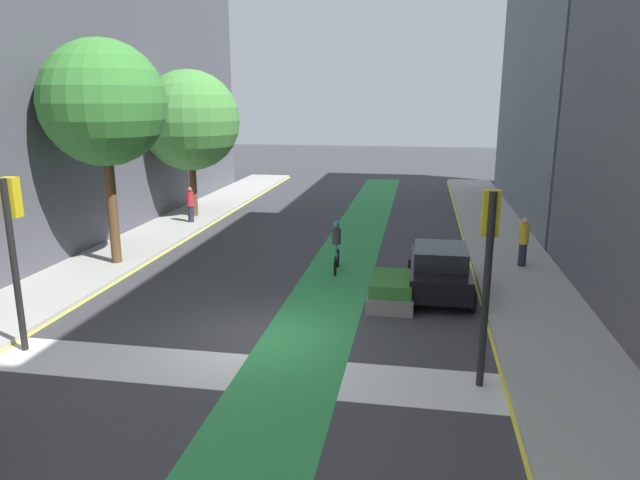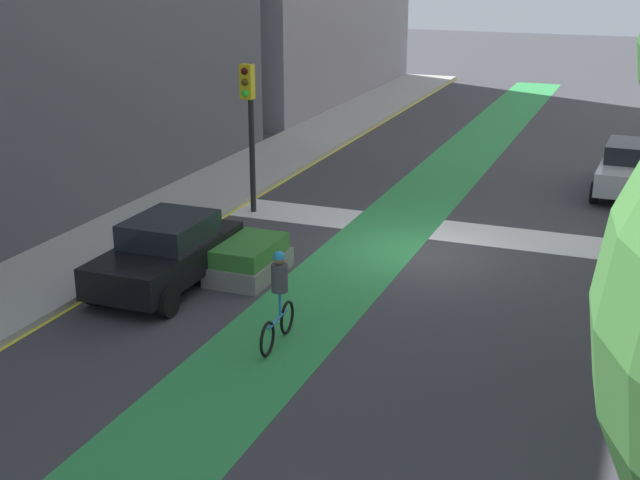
{
  "view_description": "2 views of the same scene",
  "coord_description": "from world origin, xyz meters",
  "px_view_note": "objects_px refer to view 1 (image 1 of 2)",
  "views": [
    {
      "loc": [
        3.98,
        -13.56,
        6.1
      ],
      "look_at": [
        0.64,
        5.64,
        1.25
      ],
      "focal_mm": 32.49,
      "sensor_mm": 36.0,
      "label": 1
    },
    {
      "loc": [
        -5.2,
        20.07,
        7.3
      ],
      "look_at": [
        1.13,
        3.98,
        1.45
      ],
      "focal_mm": 48.83,
      "sensor_mm": 36.0,
      "label": 2
    }
  ],
  "objects_px": {
    "car_black_right_far": "(440,269)",
    "street_tree_near": "(103,104)",
    "traffic_signal_near_left": "(13,231)",
    "street_tree_far": "(190,121)",
    "cyclist_in_lane": "(337,245)",
    "median_planter": "(391,291)",
    "traffic_signal_near_right": "(488,251)",
    "pedestrian_sidewalk_right_a": "(524,241)",
    "pedestrian_sidewalk_left_a": "(190,204)"
  },
  "relations": [
    {
      "from": "cyclist_in_lane",
      "to": "street_tree_near",
      "type": "height_order",
      "value": "street_tree_near"
    },
    {
      "from": "cyclist_in_lane",
      "to": "median_planter",
      "type": "height_order",
      "value": "cyclist_in_lane"
    },
    {
      "from": "traffic_signal_near_right",
      "to": "street_tree_near",
      "type": "relative_size",
      "value": 0.54
    },
    {
      "from": "car_black_right_far",
      "to": "median_planter",
      "type": "distance_m",
      "value": 1.92
    },
    {
      "from": "traffic_signal_near_left",
      "to": "median_planter",
      "type": "xyz_separation_m",
      "value": [
        8.76,
        4.7,
        -2.59
      ]
    },
    {
      "from": "traffic_signal_near_left",
      "to": "street_tree_near",
      "type": "height_order",
      "value": "street_tree_near"
    },
    {
      "from": "street_tree_near",
      "to": "median_planter",
      "type": "bearing_deg",
      "value": -12.79
    },
    {
      "from": "traffic_signal_near_right",
      "to": "median_planter",
      "type": "xyz_separation_m",
      "value": [
        -2.17,
        4.64,
        -2.58
      ]
    },
    {
      "from": "pedestrian_sidewalk_left_a",
      "to": "street_tree_far",
      "type": "relative_size",
      "value": 0.23
    },
    {
      "from": "street_tree_near",
      "to": "street_tree_far",
      "type": "relative_size",
      "value": 1.09
    },
    {
      "from": "street_tree_near",
      "to": "traffic_signal_near_right",
      "type": "bearing_deg",
      "value": -29.37
    },
    {
      "from": "traffic_signal_near_right",
      "to": "cyclist_in_lane",
      "type": "xyz_separation_m",
      "value": [
        -4.28,
        7.65,
        -2.01
      ]
    },
    {
      "from": "street_tree_far",
      "to": "median_planter",
      "type": "xyz_separation_m",
      "value": [
        10.6,
        -10.93,
        -4.53
      ]
    },
    {
      "from": "traffic_signal_near_right",
      "to": "traffic_signal_near_left",
      "type": "bearing_deg",
      "value": -179.67
    },
    {
      "from": "pedestrian_sidewalk_right_a",
      "to": "cyclist_in_lane",
      "type": "bearing_deg",
      "value": -168.11
    },
    {
      "from": "street_tree_far",
      "to": "median_planter",
      "type": "relative_size",
      "value": 3.33
    },
    {
      "from": "pedestrian_sidewalk_right_a",
      "to": "street_tree_far",
      "type": "relative_size",
      "value": 0.25
    },
    {
      "from": "traffic_signal_near_left",
      "to": "car_black_right_far",
      "type": "relative_size",
      "value": 1.01
    },
    {
      "from": "traffic_signal_near_left",
      "to": "car_black_right_far",
      "type": "bearing_deg",
      "value": 30.11
    },
    {
      "from": "traffic_signal_near_left",
      "to": "cyclist_in_lane",
      "type": "bearing_deg",
      "value": 49.25
    },
    {
      "from": "traffic_signal_near_right",
      "to": "pedestrian_sidewalk_left_a",
      "type": "bearing_deg",
      "value": 131.22
    },
    {
      "from": "pedestrian_sidewalk_right_a",
      "to": "street_tree_near",
      "type": "height_order",
      "value": "street_tree_near"
    },
    {
      "from": "traffic_signal_near_left",
      "to": "median_planter",
      "type": "bearing_deg",
      "value": 28.24
    },
    {
      "from": "car_black_right_far",
      "to": "pedestrian_sidewalk_left_a",
      "type": "height_order",
      "value": "pedestrian_sidewalk_left_a"
    },
    {
      "from": "cyclist_in_lane",
      "to": "pedestrian_sidewalk_left_a",
      "type": "height_order",
      "value": "cyclist_in_lane"
    },
    {
      "from": "pedestrian_sidewalk_right_a",
      "to": "pedestrian_sidewalk_left_a",
      "type": "relative_size",
      "value": 1.05
    },
    {
      "from": "pedestrian_sidewalk_right_a",
      "to": "street_tree_far",
      "type": "xyz_separation_m",
      "value": [
        -15.06,
        6.54,
        3.87
      ]
    },
    {
      "from": "traffic_signal_near_left",
      "to": "pedestrian_sidewalk_right_a",
      "type": "height_order",
      "value": "traffic_signal_near_left"
    },
    {
      "from": "traffic_signal_near_left",
      "to": "pedestrian_sidewalk_left_a",
      "type": "bearing_deg",
      "value": 95.83
    },
    {
      "from": "cyclist_in_lane",
      "to": "street_tree_far",
      "type": "relative_size",
      "value": 0.26
    },
    {
      "from": "traffic_signal_near_right",
      "to": "pedestrian_sidewalk_right_a",
      "type": "distance_m",
      "value": 9.51
    },
    {
      "from": "car_black_right_far",
      "to": "pedestrian_sidewalk_right_a",
      "type": "distance_m",
      "value": 4.4
    },
    {
      "from": "car_black_right_far",
      "to": "street_tree_far",
      "type": "xyz_separation_m",
      "value": [
        -12.04,
        9.72,
        4.13
      ]
    },
    {
      "from": "car_black_right_far",
      "to": "cyclist_in_lane",
      "type": "distance_m",
      "value": 3.98
    },
    {
      "from": "cyclist_in_lane",
      "to": "street_tree_near",
      "type": "xyz_separation_m",
      "value": [
        -8.08,
        -0.7,
        4.88
      ]
    },
    {
      "from": "pedestrian_sidewalk_right_a",
      "to": "street_tree_near",
      "type": "bearing_deg",
      "value": -171.92
    },
    {
      "from": "pedestrian_sidewalk_right_a",
      "to": "median_planter",
      "type": "xyz_separation_m",
      "value": [
        -4.46,
        -4.39,
        -0.66
      ]
    },
    {
      "from": "traffic_signal_near_right",
      "to": "pedestrian_sidewalk_right_a",
      "type": "bearing_deg",
      "value": 75.79
    },
    {
      "from": "car_black_right_far",
      "to": "street_tree_near",
      "type": "xyz_separation_m",
      "value": [
        -11.63,
        1.11,
        5.05
      ]
    },
    {
      "from": "car_black_right_far",
      "to": "median_planter",
      "type": "xyz_separation_m",
      "value": [
        -1.44,
        -1.21,
        -0.4
      ]
    },
    {
      "from": "traffic_signal_near_right",
      "to": "car_black_right_far",
      "type": "distance_m",
      "value": 6.28
    },
    {
      "from": "traffic_signal_near_left",
      "to": "car_black_right_far",
      "type": "xyz_separation_m",
      "value": [
        10.19,
        5.91,
        -2.19
      ]
    },
    {
      "from": "car_black_right_far",
      "to": "street_tree_far",
      "type": "height_order",
      "value": "street_tree_far"
    },
    {
      "from": "traffic_signal_near_left",
      "to": "street_tree_far",
      "type": "xyz_separation_m",
      "value": [
        -1.85,
        15.63,
        1.94
      ]
    },
    {
      "from": "traffic_signal_near_right",
      "to": "cyclist_in_lane",
      "type": "height_order",
      "value": "traffic_signal_near_right"
    },
    {
      "from": "pedestrian_sidewalk_right_a",
      "to": "street_tree_near",
      "type": "xyz_separation_m",
      "value": [
        -14.65,
        -2.08,
        4.79
      ]
    },
    {
      "from": "pedestrian_sidewalk_left_a",
      "to": "street_tree_near",
      "type": "bearing_deg",
      "value": -89.89
    },
    {
      "from": "car_black_right_far",
      "to": "cyclist_in_lane",
      "type": "bearing_deg",
      "value": 153.06
    },
    {
      "from": "traffic_signal_near_left",
      "to": "cyclist_in_lane",
      "type": "xyz_separation_m",
      "value": [
        6.65,
        7.71,
        -2.02
      ]
    },
    {
      "from": "pedestrian_sidewalk_left_a",
      "to": "street_tree_far",
      "type": "distance_m",
      "value": 4.19
    }
  ]
}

